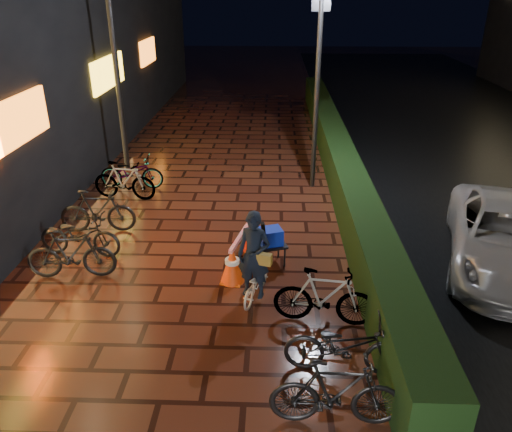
{
  "coord_description": "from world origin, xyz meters",
  "views": [
    {
      "loc": [
        1.45,
        -5.95,
        4.98
      ],
      "look_at": [
        1.15,
        2.35,
        1.1
      ],
      "focal_mm": 35.0,
      "sensor_mm": 36.0,
      "label": 1
    }
  ],
  "objects_px": {
    "van": "(509,238)",
    "traffic_barrier": "(242,248)",
    "cart_assembly": "(270,239)",
    "cyclist": "(255,268)"
  },
  "relations": [
    {
      "from": "traffic_barrier",
      "to": "cart_assembly",
      "type": "bearing_deg",
      "value": 1.84
    },
    {
      "from": "traffic_barrier",
      "to": "cart_assembly",
      "type": "xyz_separation_m",
      "value": [
        0.53,
        0.02,
        0.2
      ]
    },
    {
      "from": "cyclist",
      "to": "van",
      "type": "bearing_deg",
      "value": 14.75
    },
    {
      "from": "cyclist",
      "to": "traffic_barrier",
      "type": "relative_size",
      "value": 0.96
    },
    {
      "from": "van",
      "to": "traffic_barrier",
      "type": "relative_size",
      "value": 2.59
    },
    {
      "from": "traffic_barrier",
      "to": "cart_assembly",
      "type": "relative_size",
      "value": 1.6
    },
    {
      "from": "traffic_barrier",
      "to": "cart_assembly",
      "type": "distance_m",
      "value": 0.57
    },
    {
      "from": "van",
      "to": "traffic_barrier",
      "type": "xyz_separation_m",
      "value": [
        -5.04,
        -0.07,
        -0.28
      ]
    },
    {
      "from": "van",
      "to": "cart_assembly",
      "type": "xyz_separation_m",
      "value": [
        -4.51,
        -0.06,
        -0.08
      ]
    },
    {
      "from": "cyclist",
      "to": "traffic_barrier",
      "type": "xyz_separation_m",
      "value": [
        -0.28,
        1.18,
        -0.27
      ]
    }
  ]
}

